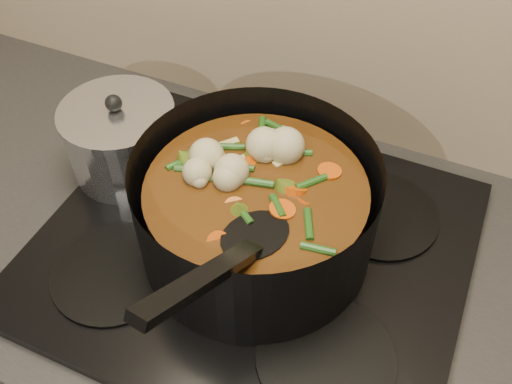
% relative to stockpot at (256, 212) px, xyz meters
% --- Properties ---
extents(counter, '(2.64, 0.64, 0.91)m').
position_rel_stockpot_xyz_m(counter, '(-0.01, 0.00, -0.55)').
color(counter, brown).
rests_on(counter, ground).
extents(stovetop, '(0.62, 0.54, 0.03)m').
position_rel_stockpot_xyz_m(stovetop, '(-0.01, 0.00, -0.09)').
color(stovetop, black).
rests_on(stovetop, counter).
extents(stockpot, '(0.42, 0.50, 0.25)m').
position_rel_stockpot_xyz_m(stockpot, '(0.00, 0.00, 0.00)').
color(stockpot, black).
rests_on(stockpot, stovetop).
extents(saucepan, '(0.18, 0.18, 0.15)m').
position_rel_stockpot_xyz_m(saucepan, '(-0.27, 0.06, -0.02)').
color(saucepan, silver).
rests_on(saucepan, stovetop).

